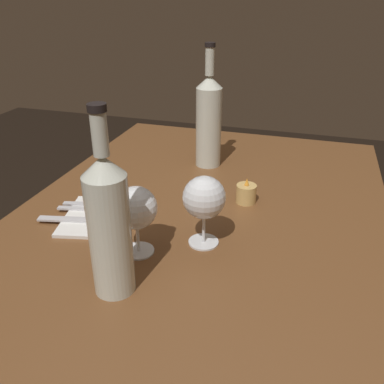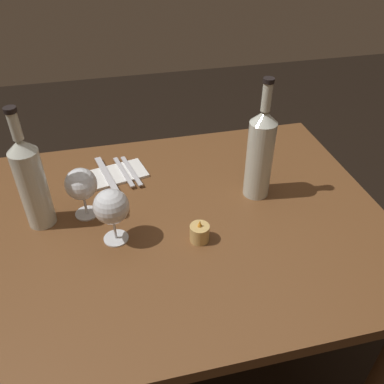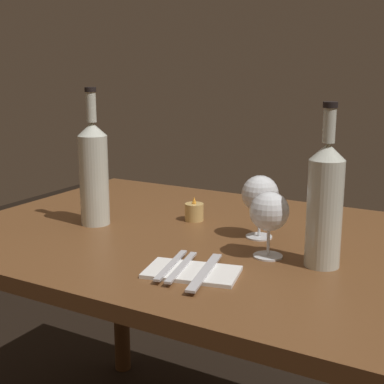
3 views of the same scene
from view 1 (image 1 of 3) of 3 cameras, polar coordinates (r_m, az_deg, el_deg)
name	(u,v)px [view 1 (image 1 of 3)]	position (r m, az deg, el deg)	size (l,w,h in m)	color
dining_table	(199,246)	(1.06, 0.98, -7.42)	(1.30, 0.90, 0.74)	brown
wine_glass_left	(136,209)	(0.83, -7.77, -2.37)	(0.09, 0.09, 0.15)	white
wine_glass_right	(204,199)	(0.85, 1.69, -0.94)	(0.09, 0.09, 0.16)	white
wine_bottle	(209,120)	(1.25, 2.32, 9.93)	(0.08, 0.08, 0.36)	silver
wine_bottle_second	(109,224)	(0.72, -11.38, -4.34)	(0.07, 0.07, 0.35)	silver
votive_candle	(246,194)	(1.07, 7.48, -0.29)	(0.05, 0.05, 0.07)	#DBB266
folded_napkin	(89,216)	(1.03, -14.07, -3.25)	(0.21, 0.15, 0.01)	white
fork_inner	(94,209)	(1.05, -13.44, -2.30)	(0.05, 0.18, 0.00)	silver
fork_outer	(98,204)	(1.06, -12.79, -1.68)	(0.05, 0.18, 0.00)	silver
table_knife	(82,220)	(1.00, -14.95, -3.74)	(0.07, 0.21, 0.00)	silver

